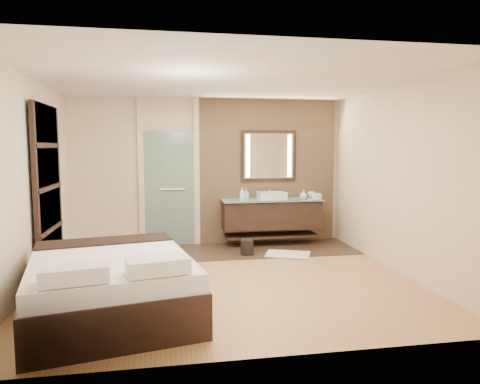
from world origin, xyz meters
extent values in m
plane|color=#AB7948|center=(0.00, 0.00, 0.00)|extent=(5.00, 5.00, 0.00)
cube|color=#32231B|center=(0.60, 1.60, 0.01)|extent=(3.80, 1.30, 0.01)
cube|color=tan|center=(1.10, 2.21, 1.35)|extent=(2.60, 0.08, 2.70)
cube|color=black|center=(1.10, 1.92, 0.57)|extent=(1.80, 0.50, 0.50)
cube|color=black|center=(1.10, 1.92, 0.18)|extent=(1.71, 0.45, 0.04)
cube|color=#80C4B7|center=(1.10, 1.90, 0.85)|extent=(1.85, 0.55, 0.03)
cube|color=white|center=(1.10, 1.90, 0.93)|extent=(0.50, 0.38, 0.13)
cylinder|color=silver|center=(1.10, 2.09, 0.95)|extent=(0.03, 0.03, 0.18)
cylinder|color=silver|center=(1.10, 2.05, 1.03)|extent=(0.02, 0.10, 0.02)
cube|color=black|center=(1.10, 2.16, 1.65)|extent=(1.06, 0.03, 0.96)
cube|color=white|center=(1.10, 2.15, 1.65)|extent=(0.94, 0.01, 0.84)
cube|color=#FEF0BF|center=(0.70, 2.14, 1.65)|extent=(0.07, 0.01, 0.80)
cube|color=#FEF0BF|center=(1.50, 2.14, 1.65)|extent=(0.07, 0.01, 0.80)
cube|color=#A5D1C7|center=(-0.75, 2.20, 1.05)|extent=(0.90, 0.05, 2.10)
cylinder|color=silver|center=(-0.70, 2.15, 1.05)|extent=(0.45, 0.03, 0.03)
cube|color=beige|center=(-1.25, 2.21, 1.35)|extent=(0.10, 0.08, 2.70)
cube|color=beige|center=(-0.25, 2.21, 1.35)|extent=(0.10, 0.08, 2.70)
cube|color=black|center=(-2.43, 0.60, 1.20)|extent=(0.06, 1.20, 2.40)
cube|color=beige|center=(-2.41, 0.60, 0.37)|extent=(0.02, 1.06, 0.52)
cube|color=beige|center=(-2.41, 0.60, 0.96)|extent=(0.02, 1.06, 0.52)
cube|color=beige|center=(-2.41, 0.60, 1.54)|extent=(0.02, 1.06, 0.52)
cube|color=beige|center=(-2.41, 0.60, 2.13)|extent=(0.02, 1.06, 0.52)
cube|color=black|center=(-1.41, -1.01, 0.23)|extent=(2.03, 2.35, 0.45)
cube|color=white|center=(-1.41, -1.01, 0.55)|extent=(1.97, 2.29, 0.19)
cube|color=black|center=(-1.56, -0.25, 0.64)|extent=(1.66, 0.78, 0.04)
cube|color=white|center=(-1.60, -1.89, 0.72)|extent=(0.62, 0.42, 0.14)
cube|color=white|center=(-0.89, -1.74, 0.72)|extent=(0.62, 0.42, 0.14)
cube|color=silver|center=(1.19, 1.12, 0.02)|extent=(0.86, 0.73, 0.02)
cylinder|color=black|center=(0.52, 1.24, 0.14)|extent=(0.28, 0.28, 0.27)
cube|color=silver|center=(1.92, 1.76, 0.92)|extent=(0.15, 0.15, 0.10)
imported|color=white|center=(0.54, 1.86, 0.98)|extent=(0.11, 0.11, 0.22)
imported|color=#B2B2B2|center=(0.64, 2.02, 0.96)|extent=(0.08, 0.09, 0.19)
imported|color=silver|center=(1.67, 1.79, 0.95)|extent=(0.14, 0.14, 0.17)
imported|color=silver|center=(1.91, 2.04, 0.92)|extent=(0.15, 0.15, 0.11)
camera|label=1|loc=(-0.79, -5.69, 1.81)|focal=32.00mm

